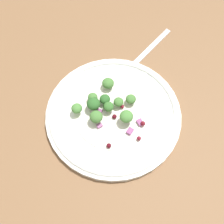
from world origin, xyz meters
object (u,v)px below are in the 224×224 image
object	(u,v)px
broccoli_floret_2	(105,99)
fork	(142,56)
plate	(112,116)
broccoli_floret_0	(118,102)
broccoli_floret_1	(91,99)

from	to	relation	value
broccoli_floret_2	fork	xyz separation A→B (cm)	(-0.56, 15.54, -2.43)
plate	broccoli_floret_0	xyz separation A→B (cm)	(-0.22, 2.61, 1.92)
broccoli_floret_2	fork	distance (cm)	15.74
broccoli_floret_1	fork	world-z (taller)	broccoli_floret_1
broccoli_floret_2	broccoli_floret_1	bearing A→B (deg)	-147.59
broccoli_floret_0	fork	world-z (taller)	broccoli_floret_0
plate	broccoli_floret_0	world-z (taller)	broccoli_floret_0
fork	broccoli_floret_1	bearing A→B (deg)	-95.99
plate	fork	distance (cm)	17.45
broccoli_floret_2	fork	bearing A→B (deg)	92.05
broccoli_floret_0	broccoli_floret_2	size ratio (longest dim) A/B	0.92
plate	broccoli_floret_1	bearing A→B (deg)	179.28
broccoli_floret_1	fork	bearing A→B (deg)	84.01
plate	broccoli_floret_2	xyz separation A→B (cm)	(-2.90, 1.55, 1.82)
plate	broccoli_floret_1	world-z (taller)	broccoli_floret_1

